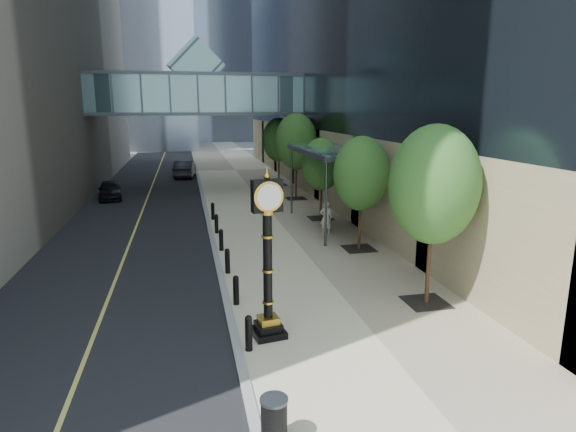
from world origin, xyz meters
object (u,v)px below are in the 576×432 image
(street_clock, at_px, (268,268))
(car_near, at_px, (110,190))
(pedestrian, at_px, (326,218))
(trash_bin, at_px, (274,422))
(car_far, at_px, (185,169))

(street_clock, height_order, car_near, street_clock)
(street_clock, relative_size, pedestrian, 2.74)
(street_clock, bearing_deg, trash_bin, -107.56)
(car_near, bearing_deg, trash_bin, -84.15)
(street_clock, xyz_separation_m, trash_bin, (-0.66, -4.50, -1.61))
(trash_bin, distance_m, pedestrian, 16.13)
(street_clock, xyz_separation_m, car_near, (-7.56, 23.75, -1.44))
(trash_bin, height_order, car_far, car_far)
(street_clock, distance_m, pedestrian, 11.77)
(street_clock, relative_size, trash_bin, 5.28)
(car_near, bearing_deg, street_clock, -80.21)
(trash_bin, relative_size, car_far, 0.18)
(trash_bin, xyz_separation_m, car_near, (-6.90, 28.25, 0.17))
(trash_bin, bearing_deg, pedestrian, 69.90)
(street_clock, xyz_separation_m, car_far, (-2.16, 34.00, -1.29))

